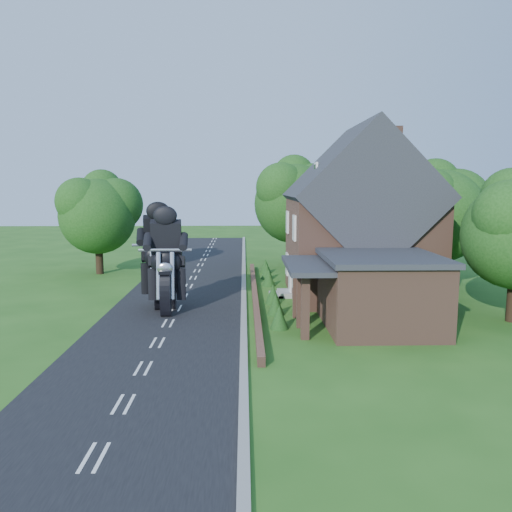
{
  "coord_description": "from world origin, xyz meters",
  "views": [
    {
      "loc": [
        3.68,
        -23.45,
        6.58
      ],
      "look_at": [
        4.33,
        3.41,
        2.8
      ],
      "focal_mm": 35.0,
      "sensor_mm": 36.0,
      "label": 1
    }
  ],
  "objects_px": {
    "house": "(359,224)",
    "motorcycle_follow": "(160,291)",
    "garden_wall": "(255,296)",
    "annex": "(377,290)",
    "motorcycle_lead": "(168,297)"
  },
  "relations": [
    {
      "from": "garden_wall",
      "to": "motorcycle_lead",
      "type": "height_order",
      "value": "motorcycle_lead"
    },
    {
      "from": "house",
      "to": "garden_wall",
      "type": "bearing_deg",
      "value": -170.83
    },
    {
      "from": "garden_wall",
      "to": "house",
      "type": "height_order",
      "value": "house"
    },
    {
      "from": "garden_wall",
      "to": "motorcycle_follow",
      "type": "xyz_separation_m",
      "value": [
        -5.22,
        -1.56,
        0.66
      ]
    },
    {
      "from": "garden_wall",
      "to": "house",
      "type": "relative_size",
      "value": 2.15
    },
    {
      "from": "garden_wall",
      "to": "annex",
      "type": "xyz_separation_m",
      "value": [
        5.57,
        -5.8,
        1.57
      ]
    },
    {
      "from": "garden_wall",
      "to": "motorcycle_lead",
      "type": "distance_m",
      "value": 5.53
    },
    {
      "from": "house",
      "to": "annex",
      "type": "bearing_deg",
      "value": -95.24
    },
    {
      "from": "annex",
      "to": "garden_wall",
      "type": "bearing_deg",
      "value": 133.84
    },
    {
      "from": "motorcycle_lead",
      "to": "garden_wall",
      "type": "bearing_deg",
      "value": -147.87
    },
    {
      "from": "garden_wall",
      "to": "annex",
      "type": "bearing_deg",
      "value": -46.16
    },
    {
      "from": "garden_wall",
      "to": "motorcycle_follow",
      "type": "bearing_deg",
      "value": -163.36
    },
    {
      "from": "annex",
      "to": "motorcycle_follow",
      "type": "relative_size",
      "value": 3.81
    },
    {
      "from": "house",
      "to": "motorcycle_follow",
      "type": "relative_size",
      "value": 5.54
    },
    {
      "from": "motorcycle_follow",
      "to": "house",
      "type": "bearing_deg",
      "value": -173.75
    }
  ]
}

